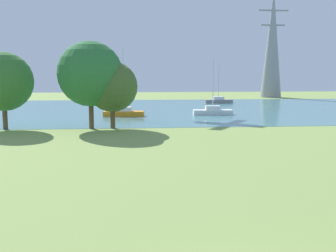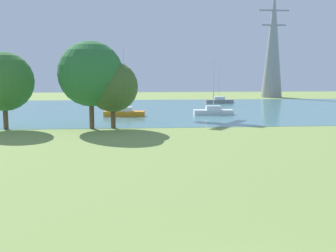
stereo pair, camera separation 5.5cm
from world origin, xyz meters
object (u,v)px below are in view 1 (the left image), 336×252
Objects in this scene: electricity_pylon at (272,43)px; tree_east_far at (112,87)px; sailboat_gray at (218,100)px; sailboat_white at (213,111)px; tree_west_near at (90,74)px; sailboat_orange at (124,112)px; tree_west_far at (3,82)px.

tree_east_far is at bearing -124.22° from electricity_pylon.
electricity_pylon is at bearing 46.94° from sailboat_gray.
sailboat_white is 18.32m from tree_west_near.
electricity_pylon reaches higher than tree_east_far.
sailboat_orange is 0.36× the size of electricity_pylon.
electricity_pylon is at bearing 54.19° from tree_west_near.
electricity_pylon reaches higher than sailboat_white.
tree_west_far is 7.87m from tree_west_near.
electricity_pylon is (14.86, 15.91, 10.88)m from sailboat_gray.
tree_west_near is (-18.55, -30.42, 4.58)m from sailboat_gray.
tree_west_far is at bearing -131.89° from electricity_pylon.
sailboat_gray is 0.84× the size of tree_west_near.
tree_east_far is at bearing -136.30° from sailboat_white.
sailboat_orange reaches higher than tree_west_near.
sailboat_gray is (4.86, 19.14, -0.00)m from sailboat_white.
tree_west_near is 57.47m from electricity_pylon.
electricity_pylon is at bearing 60.63° from sailboat_white.
electricity_pylon is at bearing 48.11° from tree_west_far.
electricity_pylon is at bearing 55.78° from tree_east_far.
sailboat_orange is 1.20× the size of sailboat_gray.
sailboat_white is 1.02× the size of sailboat_gray.
tree_west_near is at bearing -121.38° from sailboat_gray.
tree_east_far is at bearing 1.98° from tree_west_near.
sailboat_white is 16.58m from tree_east_far.
sailboat_white is at bearing -119.37° from electricity_pylon.
sailboat_gray is (15.78, 19.91, -0.02)m from sailboat_orange.
sailboat_white is 41.66m from electricity_pylon.
sailboat_gray is at bearing 61.33° from tree_east_far.
sailboat_orange is 1.30× the size of tree_east_far.
sailboat_gray is at bearing 48.74° from tree_west_far.
sailboat_gray is 1.09× the size of tree_east_far.
sailboat_gray reaches higher than tree_east_far.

